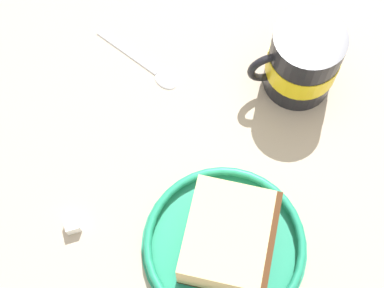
{
  "coord_description": "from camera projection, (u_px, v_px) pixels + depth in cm",
  "views": [
    {
      "loc": [
        -21.84,
        5.12,
        58.84
      ],
      "look_at": [
        1.37,
        -0.22,
        3.0
      ],
      "focal_mm": 52.14,
      "sensor_mm": 36.0,
      "label": 1
    }
  ],
  "objects": [
    {
      "name": "ground_plane",
      "position": [
        193.0,
        170.0,
        0.64
      ],
      "size": [
        148.82,
        148.82,
        2.61
      ],
      "primitive_type": "cube",
      "color": "tan"
    },
    {
      "name": "small_plate",
      "position": [
        224.0,
        245.0,
        0.58
      ],
      "size": [
        17.54,
        17.54,
        1.84
      ],
      "color": "#1E8C66",
      "rests_on": "ground_plane"
    },
    {
      "name": "cake_slice",
      "position": [
        229.0,
        238.0,
        0.56
      ],
      "size": [
        12.6,
        11.96,
        5.95
      ],
      "color": "#472814",
      "rests_on": "small_plate"
    },
    {
      "name": "tea_mug",
      "position": [
        302.0,
        61.0,
        0.63
      ],
      "size": [
        8.22,
        10.64,
        9.36
      ],
      "color": "black",
      "rests_on": "ground_plane"
    },
    {
      "name": "teaspoon",
      "position": [
        152.0,
        70.0,
        0.67
      ],
      "size": [
        10.58,
        8.76,
        0.8
      ],
      "color": "silver",
      "rests_on": "ground_plane"
    },
    {
      "name": "sugar_cube",
      "position": [
        72.0,
        225.0,
        0.59
      ],
      "size": [
        1.62,
        1.62,
        1.52
      ],
      "primitive_type": "cube",
      "rotation": [
        0.0,
        0.0,
        0.06
      ],
      "color": "white",
      "rests_on": "ground_plane"
    }
  ]
}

